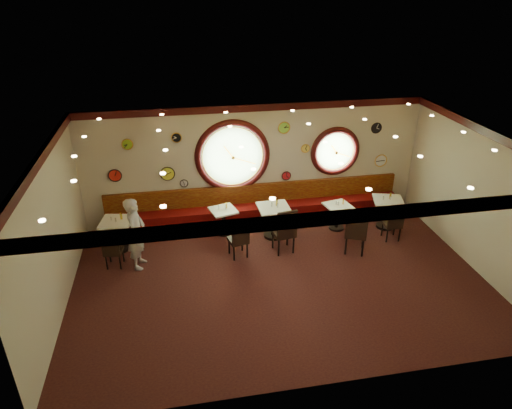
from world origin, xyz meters
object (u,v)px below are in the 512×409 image
condiment_d_salt (336,203)px  table_e (387,210)px  chair_e (394,220)px  condiment_b_salt (219,207)px  condiment_c_salt (272,205)px  condiment_e_pepper (390,198)px  condiment_e_salt (383,198)px  condiment_a_pepper (116,220)px  table_a (118,232)px  chair_a (112,248)px  condiment_c_pepper (278,206)px  condiment_a_bottle (121,216)px  condiment_d_pepper (338,203)px  condiment_c_bottle (277,203)px  condiment_b_pepper (225,208)px  table_b (223,218)px  condiment_b_bottle (226,206)px  condiment_e_bottle (390,196)px  table_c (274,218)px  chair_b (239,236)px  chair_d (356,229)px  table_d (337,214)px  chair_c (285,228)px  waiter (136,233)px  condiment_d_bottle (343,202)px  condiment_a_salt (111,219)px

condiment_d_salt → table_e: bearing=-8.4°
chair_e → condiment_b_salt: chair_e is taller
condiment_c_salt → condiment_e_pepper: condiment_c_salt is taller
condiment_c_salt → condiment_e_salt: condiment_c_salt is taller
condiment_b_salt → condiment_a_pepper: bearing=-170.6°
table_a → condiment_a_pepper: size_ratio=8.91×
chair_a → condiment_e_pepper: size_ratio=6.09×
condiment_c_pepper → condiment_a_bottle: (-3.82, 0.17, -0.01)m
condiment_e_pepper → chair_e: bearing=-104.6°
condiment_d_pepper → condiment_c_bottle: bearing=-179.1°
condiment_c_salt → condiment_e_salt: (2.97, -0.07, -0.04)m
condiment_b_salt → condiment_e_salt: 4.30m
condiment_d_salt → condiment_b_pepper: bearing=175.0°
condiment_e_pepper → condiment_e_salt: bearing=169.5°
chair_a → condiment_e_pepper: 7.05m
table_b → table_a: bearing=-172.8°
chair_a → condiment_e_pepper: bearing=13.6°
table_e → condiment_c_pepper: bearing=179.5°
table_e → condiment_c_bottle: 3.00m
condiment_a_pepper → condiment_b_bottle: condiment_a_pepper is taller
chair_e → condiment_d_pepper: 1.46m
condiment_e_bottle → condiment_c_pepper: bearing=-179.5°
condiment_b_salt → condiment_d_pepper: size_ratio=0.95×
table_c → chair_b: 1.30m
chair_d → condiment_d_pepper: (-0.01, 1.24, 0.06)m
table_b → chair_e: (4.17, -1.13, 0.13)m
condiment_e_bottle → chair_d: bearing=-140.3°
table_b → table_c: 1.30m
table_d → condiment_b_salt: condiment_b_salt is taller
chair_b → table_d: bearing=5.8°
table_d → condiment_b_salt: 3.13m
condiment_e_salt → condiment_e_pepper: 0.18m
table_e → condiment_e_salt: (-0.13, 0.03, 0.35)m
table_b → condiment_c_pepper: condiment_c_pepper is taller
condiment_b_bottle → chair_c: bearing=-45.5°
condiment_d_pepper → table_b: bearing=174.2°
chair_e → waiter: (-6.26, 0.00, 0.29)m
table_a → condiment_d_bottle: size_ratio=6.23×
condiment_e_pepper → condiment_c_pepper: bearing=179.4°
condiment_e_salt → chair_d: bearing=-136.5°
condiment_d_pepper → condiment_e_bottle: bearing=-4.0°
chair_e → condiment_e_salt: size_ratio=6.78×
table_d → condiment_c_bottle: (-1.66, -0.03, 0.49)m
chair_b → condiment_a_pepper: chair_b is taller
table_b → condiment_e_pepper: size_ratio=8.06×
condiment_c_salt → condiment_e_salt: 2.97m
chair_b → condiment_d_salt: (2.71, 0.96, 0.16)m
table_a → condiment_d_pepper: condiment_d_pepper is taller
condiment_a_salt → condiment_c_pepper: condiment_c_pepper is taller
table_b → condiment_a_bottle: condiment_a_bottle is taller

